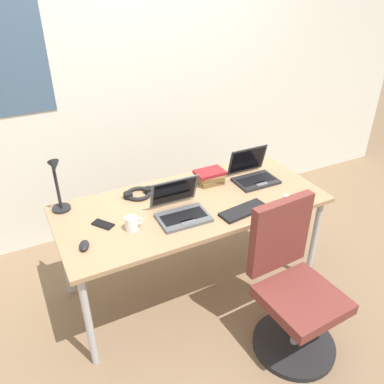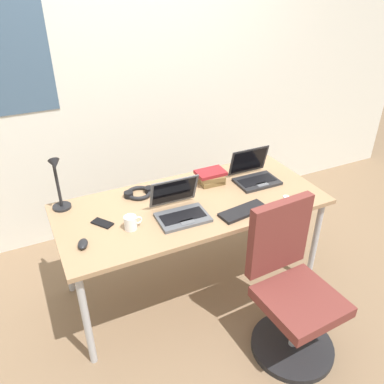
{
  "view_description": "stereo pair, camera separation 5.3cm",
  "coord_description": "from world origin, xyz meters",
  "px_view_note": "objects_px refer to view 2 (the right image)",
  "views": [
    {
      "loc": [
        -1.02,
        -2.0,
        2.15
      ],
      "look_at": [
        0.0,
        0.0,
        0.82
      ],
      "focal_mm": 36.84,
      "sensor_mm": 36.0,
      "label": 1
    },
    {
      "loc": [
        -0.98,
        -2.02,
        2.15
      ],
      "look_at": [
        0.0,
        0.0,
        0.82
      ],
      "focal_mm": 36.84,
      "sensor_mm": 36.0,
      "label": 2
    }
  ],
  "objects_px": {
    "laptop_near_lamp": "(180,209)",
    "book_stack": "(211,177)",
    "desk_lamp": "(58,184)",
    "computer_mouse": "(83,244)",
    "laptop_front_right": "(254,175)",
    "cell_phone": "(102,223)",
    "external_keyboard": "(243,211)",
    "pill_bottle": "(286,201)",
    "office_chair": "(291,295)",
    "coffee_mug": "(131,223)",
    "headphones": "(139,193)"
  },
  "relations": [
    {
      "from": "external_keyboard",
      "to": "cell_phone",
      "type": "relative_size",
      "value": 2.43
    },
    {
      "from": "headphones",
      "to": "laptop_near_lamp",
      "type": "bearing_deg",
      "value": -66.76
    },
    {
      "from": "computer_mouse",
      "to": "office_chair",
      "type": "relative_size",
      "value": 0.1
    },
    {
      "from": "computer_mouse",
      "to": "desk_lamp",
      "type": "bearing_deg",
      "value": 113.77
    },
    {
      "from": "laptop_near_lamp",
      "to": "computer_mouse",
      "type": "distance_m",
      "value": 0.63
    },
    {
      "from": "laptop_front_right",
      "to": "headphones",
      "type": "distance_m",
      "value": 0.85
    },
    {
      "from": "external_keyboard",
      "to": "coffee_mug",
      "type": "height_order",
      "value": "coffee_mug"
    },
    {
      "from": "desk_lamp",
      "to": "coffee_mug",
      "type": "xyz_separation_m",
      "value": [
        0.34,
        -0.39,
        -0.15
      ]
    },
    {
      "from": "headphones",
      "to": "office_chair",
      "type": "height_order",
      "value": "office_chair"
    },
    {
      "from": "external_keyboard",
      "to": "cell_phone",
      "type": "distance_m",
      "value": 0.89
    },
    {
      "from": "pill_bottle",
      "to": "book_stack",
      "type": "bearing_deg",
      "value": 119.74
    },
    {
      "from": "desk_lamp",
      "to": "cell_phone",
      "type": "distance_m",
      "value": 0.38
    },
    {
      "from": "laptop_front_right",
      "to": "office_chair",
      "type": "bearing_deg",
      "value": -105.94
    },
    {
      "from": "desk_lamp",
      "to": "computer_mouse",
      "type": "xyz_separation_m",
      "value": [
        0.04,
        -0.43,
        -0.18
      ]
    },
    {
      "from": "laptop_front_right",
      "to": "book_stack",
      "type": "distance_m",
      "value": 0.32
    },
    {
      "from": "laptop_near_lamp",
      "to": "pill_bottle",
      "type": "height_order",
      "value": "laptop_near_lamp"
    },
    {
      "from": "external_keyboard",
      "to": "office_chair",
      "type": "height_order",
      "value": "office_chair"
    },
    {
      "from": "book_stack",
      "to": "coffee_mug",
      "type": "relative_size",
      "value": 1.86
    },
    {
      "from": "laptop_near_lamp",
      "to": "office_chair",
      "type": "bearing_deg",
      "value": -53.42
    },
    {
      "from": "headphones",
      "to": "cell_phone",
      "type": "bearing_deg",
      "value": -143.82
    },
    {
      "from": "pill_bottle",
      "to": "office_chair",
      "type": "distance_m",
      "value": 0.6
    },
    {
      "from": "computer_mouse",
      "to": "headphones",
      "type": "distance_m",
      "value": 0.62
    },
    {
      "from": "computer_mouse",
      "to": "coffee_mug",
      "type": "xyz_separation_m",
      "value": [
        0.3,
        0.04,
        0.03
      ]
    },
    {
      "from": "laptop_front_right",
      "to": "headphones",
      "type": "bearing_deg",
      "value": 168.33
    },
    {
      "from": "headphones",
      "to": "pill_bottle",
      "type": "distance_m",
      "value": 0.99
    },
    {
      "from": "laptop_near_lamp",
      "to": "cell_phone",
      "type": "relative_size",
      "value": 2.41
    },
    {
      "from": "desk_lamp",
      "to": "laptop_front_right",
      "type": "xyz_separation_m",
      "value": [
        1.35,
        -0.2,
        -0.15
      ]
    },
    {
      "from": "desk_lamp",
      "to": "office_chair",
      "type": "height_order",
      "value": "desk_lamp"
    },
    {
      "from": "computer_mouse",
      "to": "office_chair",
      "type": "bearing_deg",
      "value": -8.46
    },
    {
      "from": "desk_lamp",
      "to": "pill_bottle",
      "type": "distance_m",
      "value": 1.46
    },
    {
      "from": "laptop_front_right",
      "to": "coffee_mug",
      "type": "xyz_separation_m",
      "value": [
        -1.01,
        -0.19,
        -0.0
      ]
    },
    {
      "from": "external_keyboard",
      "to": "office_chair",
      "type": "xyz_separation_m",
      "value": [
        0.08,
        -0.46,
        -0.35
      ]
    },
    {
      "from": "desk_lamp",
      "to": "computer_mouse",
      "type": "relative_size",
      "value": 4.17
    },
    {
      "from": "pill_bottle",
      "to": "desk_lamp",
      "type": "bearing_deg",
      "value": 156.01
    },
    {
      "from": "book_stack",
      "to": "office_chair",
      "type": "relative_size",
      "value": 0.22
    },
    {
      "from": "computer_mouse",
      "to": "pill_bottle",
      "type": "relative_size",
      "value": 1.22
    },
    {
      "from": "cell_phone",
      "to": "office_chair",
      "type": "bearing_deg",
      "value": -73.72
    },
    {
      "from": "desk_lamp",
      "to": "coffee_mug",
      "type": "distance_m",
      "value": 0.54
    },
    {
      "from": "cell_phone",
      "to": "headphones",
      "type": "height_order",
      "value": "headphones"
    },
    {
      "from": "external_keyboard",
      "to": "computer_mouse",
      "type": "xyz_separation_m",
      "value": [
        -1.01,
        0.1,
        0.01
      ]
    },
    {
      "from": "cell_phone",
      "to": "book_stack",
      "type": "xyz_separation_m",
      "value": [
        0.85,
        0.17,
        0.04
      ]
    },
    {
      "from": "laptop_near_lamp",
      "to": "computer_mouse",
      "type": "height_order",
      "value": "laptop_near_lamp"
    },
    {
      "from": "external_keyboard",
      "to": "book_stack",
      "type": "height_order",
      "value": "book_stack"
    },
    {
      "from": "laptop_near_lamp",
      "to": "book_stack",
      "type": "distance_m",
      "value": 0.48
    },
    {
      "from": "headphones",
      "to": "coffee_mug",
      "type": "distance_m",
      "value": 0.4
    },
    {
      "from": "external_keyboard",
      "to": "office_chair",
      "type": "relative_size",
      "value": 0.34
    },
    {
      "from": "desk_lamp",
      "to": "laptop_front_right",
      "type": "height_order",
      "value": "desk_lamp"
    },
    {
      "from": "laptop_near_lamp",
      "to": "book_stack",
      "type": "xyz_separation_m",
      "value": [
        0.38,
        0.3,
        0.0
      ]
    },
    {
      "from": "headphones",
      "to": "book_stack",
      "type": "xyz_separation_m",
      "value": [
        0.53,
        -0.06,
        0.03
      ]
    },
    {
      "from": "pill_bottle",
      "to": "book_stack",
      "type": "distance_m",
      "value": 0.58
    }
  ]
}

